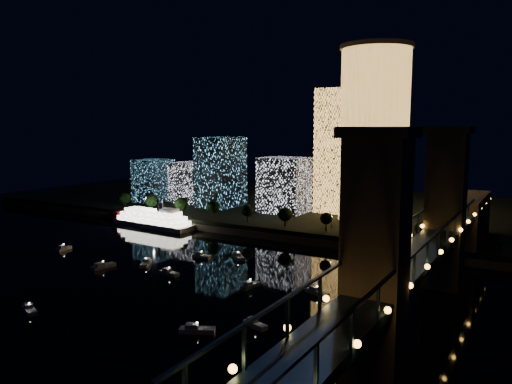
% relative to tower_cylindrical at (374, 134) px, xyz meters
% --- Properties ---
extents(ground, '(520.00, 520.00, 0.00)m').
position_rel_tower_cylindrical_xyz_m(ground, '(-18.61, -123.98, -46.41)').
color(ground, black).
rests_on(ground, ground).
extents(far_bank, '(420.00, 160.00, 5.00)m').
position_rel_tower_cylindrical_xyz_m(far_bank, '(-18.61, 36.02, -43.91)').
color(far_bank, black).
rests_on(far_bank, ground).
extents(seawall, '(420.00, 6.00, 3.00)m').
position_rel_tower_cylindrical_xyz_m(seawall, '(-18.61, -41.98, -44.91)').
color(seawall, '#6B5E4C').
rests_on(seawall, ground).
extents(tower_cylindrical, '(34.00, 34.00, 82.57)m').
position_rel_tower_cylindrical_xyz_m(tower_cylindrical, '(0.00, 0.00, 0.00)').
color(tower_cylindrical, '#FFB351').
rests_on(tower_cylindrical, far_bank).
extents(tower_rectangular, '(20.20, 20.20, 64.27)m').
position_rel_tower_cylindrical_xyz_m(tower_rectangular, '(-23.04, 14.10, -9.28)').
color(tower_rectangular, '#FFB351').
rests_on(tower_rectangular, far_bank).
extents(midrise_blocks, '(106.25, 31.53, 38.97)m').
position_rel_tower_cylindrical_xyz_m(midrise_blocks, '(-89.58, -2.54, -26.07)').
color(midrise_blocks, white).
rests_on(midrise_blocks, far_bank).
extents(truss_bridge, '(13.00, 266.00, 50.00)m').
position_rel_tower_cylindrical_xyz_m(truss_bridge, '(46.38, -120.25, -30.16)').
color(truss_bridge, navy).
rests_on(truss_bridge, ground).
extents(riverboat, '(49.87, 13.18, 14.87)m').
position_rel_tower_cylindrical_xyz_m(riverboat, '(-98.10, -49.16, -42.60)').
color(riverboat, silver).
rests_on(riverboat, ground).
extents(motorboats, '(126.73, 81.85, 2.78)m').
position_rel_tower_cylindrical_xyz_m(motorboats, '(-28.55, -112.35, -45.60)').
color(motorboats, silver).
rests_on(motorboats, ground).
extents(esplanade_trees, '(165.95, 6.90, 8.95)m').
position_rel_tower_cylindrical_xyz_m(esplanade_trees, '(-61.98, -35.98, -35.94)').
color(esplanade_trees, black).
rests_on(esplanade_trees, far_bank).
extents(street_lamps, '(132.70, 0.70, 5.65)m').
position_rel_tower_cylindrical_xyz_m(street_lamps, '(-52.61, -29.98, -37.39)').
color(street_lamps, black).
rests_on(street_lamps, far_bank).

